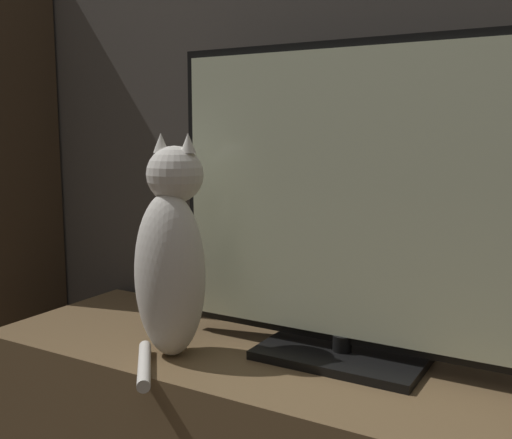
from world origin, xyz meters
name	(u,v)px	position (x,y,z in m)	size (l,w,h in m)	color
tv	(346,210)	(0.14, 0.99, 0.78)	(0.84, 0.22, 0.71)	black
cat	(172,258)	(-0.21, 0.82, 0.66)	(0.18, 0.30, 0.51)	silver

